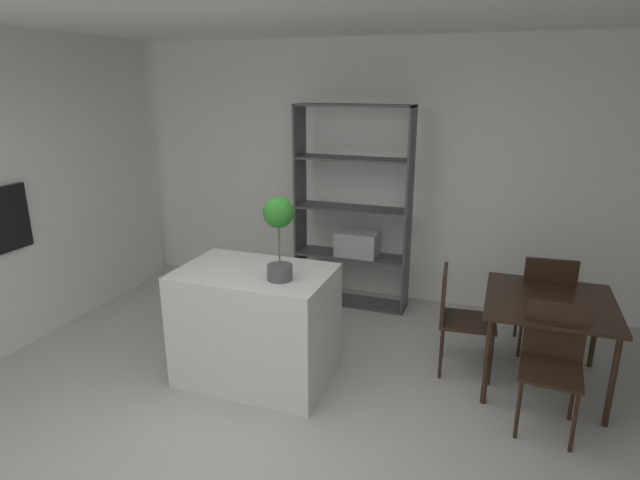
% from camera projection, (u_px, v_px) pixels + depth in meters
% --- Properties ---
extents(ground_plane, '(9.29, 9.29, 0.00)m').
position_uv_depth(ground_plane, '(259.00, 446.00, 3.54)').
color(ground_plane, beige).
extents(back_partition, '(6.76, 0.06, 2.79)m').
position_uv_depth(back_partition, '(371.00, 172.00, 5.75)').
color(back_partition, white).
rests_on(back_partition, ground_plane).
extents(kitchen_island, '(1.19, 0.79, 0.93)m').
position_uv_depth(kitchen_island, '(256.00, 325.00, 4.25)').
color(kitchen_island, silver).
rests_on(kitchen_island, ground_plane).
extents(potted_plant_on_island, '(0.23, 0.23, 0.63)m').
position_uv_depth(potted_plant_on_island, '(279.00, 229.00, 3.81)').
color(potted_plant_on_island, '#4C4C51').
rests_on(potted_plant_on_island, kitchen_island).
extents(open_bookshelf, '(1.21, 0.34, 2.13)m').
position_uv_depth(open_bookshelf, '(350.00, 225.00, 5.60)').
color(open_bookshelf, '#4C4C51').
rests_on(open_bookshelf, ground_plane).
extents(dining_table, '(0.95, 0.99, 0.73)m').
position_uv_depth(dining_table, '(549.00, 309.00, 4.09)').
color(dining_table, black).
rests_on(dining_table, ground_plane).
extents(dining_chair_near, '(0.43, 0.46, 0.88)m').
position_uv_depth(dining_chair_near, '(552.00, 356.00, 3.65)').
color(dining_chair_near, black).
rests_on(dining_chair_near, ground_plane).
extents(dining_chair_island_side, '(0.48, 0.44, 0.89)m').
position_uv_depth(dining_chair_island_side, '(457.00, 312.00, 4.34)').
color(dining_chair_island_side, black).
rests_on(dining_chair_island_side, ground_plane).
extents(dining_chair_far, '(0.45, 0.48, 0.94)m').
position_uv_depth(dining_chair_far, '(545.00, 297.00, 4.58)').
color(dining_chair_far, black).
rests_on(dining_chair_far, ground_plane).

